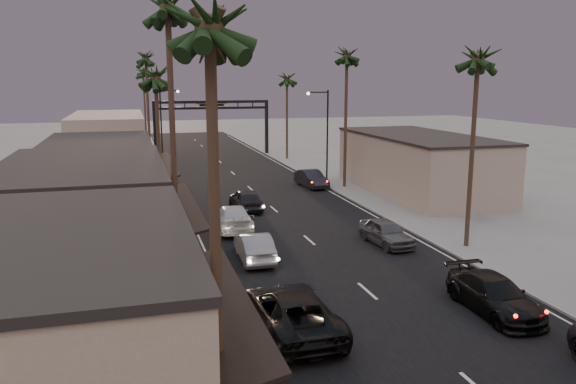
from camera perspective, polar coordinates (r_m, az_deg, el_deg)
ground at (r=46.56m, az=-2.35°, el=-0.96°), size 200.00×200.00×0.00m
road at (r=51.34m, az=-3.64°, el=0.18°), size 14.00×120.00×0.02m
sidewalk_left at (r=57.14m, az=-14.50°, el=1.03°), size 5.00×92.00×0.12m
sidewalk_right at (r=60.52m, az=3.78°, el=1.93°), size 5.00×92.00×0.12m
storefront_near at (r=17.94m, az=-23.04°, el=-12.99°), size 8.00×12.00×5.50m
storefront_mid at (r=31.21m, az=-19.94°, el=-2.57°), size 8.00×14.00×5.50m
storefront_far at (r=46.93m, az=-18.60°, el=1.66°), size 8.00×16.00×5.00m
storefront_dist at (r=69.67m, az=-17.78°, el=5.08°), size 8.00×20.00×6.00m
building_right at (r=51.13m, az=13.09°, el=2.70°), size 8.00×18.00×5.00m
arch at (r=75.14m, az=-7.75°, el=7.86°), size 15.20×0.40×7.27m
streetlight_right at (r=52.46m, az=3.74°, el=6.29°), size 2.13×0.30×9.00m
streetlight_left at (r=62.55m, az=-12.50°, el=6.85°), size 2.13×0.30×9.00m
palm_la at (r=13.51m, az=-8.02°, el=17.95°), size 3.20×3.20×13.20m
palm_lc at (r=40.33m, az=-13.33°, el=11.85°), size 3.20×3.20×12.20m
palm_ld at (r=59.37m, az=-14.28°, el=13.40°), size 3.20×3.20×14.20m
palm_ra at (r=34.15m, az=18.79°, el=13.36°), size 3.20×3.20×13.20m
palm_rb at (r=51.98m, az=6.02°, el=14.03°), size 3.20×3.20×14.20m
palm_rc at (r=70.90m, az=-0.11°, el=11.76°), size 3.20×3.20×12.20m
palm_far at (r=82.33m, az=-14.52°, el=12.02°), size 3.20×3.20×13.20m
oncoming_pickup at (r=22.66m, az=0.26°, el=-12.01°), size 3.07×6.48×1.79m
oncoming_silver at (r=31.38m, az=-3.45°, el=-5.55°), size 1.81×4.79×1.56m
oncoming_white at (r=37.76m, az=-5.66°, el=-2.62°), size 2.53×5.79×1.65m
oncoming_dgrey at (r=43.40m, az=-4.30°, el=-0.76°), size 2.11×4.97×1.68m
curbside_black at (r=26.11m, az=20.21°, el=-9.78°), size 2.31×5.43×1.56m
curbside_grey at (r=34.75m, az=9.94°, el=-4.05°), size 2.23×4.68×1.54m
curbside_far at (r=52.75m, az=2.39°, el=1.37°), size 2.15×4.97×1.59m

